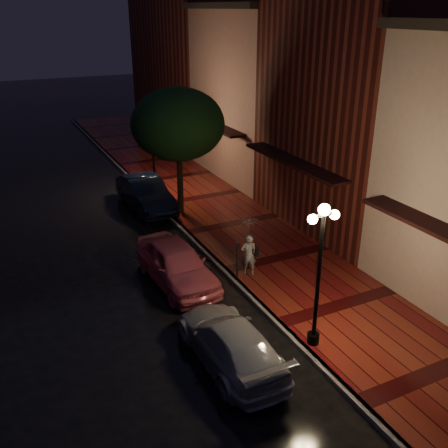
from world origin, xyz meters
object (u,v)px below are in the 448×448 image
pink_car (176,264)px  navy_car (145,193)px  streetlamp_far (153,148)px  parking_meter (237,256)px  streetlamp_near (319,268)px  street_tree (178,126)px  woman_with_umbrella (249,238)px  silver_car (230,342)px

pink_car → navy_car: bearing=77.1°
streetlamp_far → parking_meter: 9.75m
streetlamp_near → street_tree: 11.12m
street_tree → woman_with_umbrella: 7.12m
silver_car → parking_meter: 4.53m
navy_car → street_tree: bearing=-55.4°
woman_with_umbrella → silver_car: bearing=75.8°
navy_car → pink_car: bearing=-101.3°
streetlamp_far → silver_car: 13.89m
pink_car → navy_car: 7.54m
streetlamp_near → streetlamp_far: bearing=90.0°
parking_meter → navy_car: bearing=104.1°
pink_car → navy_car: size_ratio=0.94×
navy_car → silver_car: size_ratio=1.06×
pink_car → parking_meter: size_ratio=3.26×
woman_with_umbrella → parking_meter: 0.77m
navy_car → streetlamp_near: bearing=-87.4°
streetlamp_far → parking_meter: bearing=-91.2°
streetlamp_near → street_tree: size_ratio=0.74×
streetlamp_far → street_tree: size_ratio=0.74×
street_tree → woman_with_umbrella: bearing=-90.0°
streetlamp_near → pink_car: streetlamp_near is taller
streetlamp_near → navy_car: size_ratio=0.92×
streetlamp_near → silver_car: size_ratio=0.97×
woman_with_umbrella → parking_meter: woman_with_umbrella is taller
navy_car → woman_with_umbrella: bearing=-83.4°
streetlamp_near → navy_car: 12.80m
silver_car → navy_car: bearing=-97.3°
silver_car → parking_meter: bearing=-120.1°
streetlamp_near → street_tree: street_tree is taller
streetlamp_near → streetlamp_far: size_ratio=1.00×
silver_car → parking_meter: parking_meter is taller
street_tree → silver_car: 11.45m
streetlamp_far → pink_car: streetlamp_far is taller
navy_car → parking_meter: navy_car is taller
woman_with_umbrella → navy_car: bearing=-61.2°
pink_car → parking_meter: bearing=-25.3°
navy_car → woman_with_umbrella: 8.38m
streetlamp_far → street_tree: bearing=-85.1°
silver_car → streetlamp_far: bearing=-100.5°
streetlamp_far → parking_meter: (-0.20, -9.61, -1.63)m
streetlamp_far → navy_car: streetlamp_far is taller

